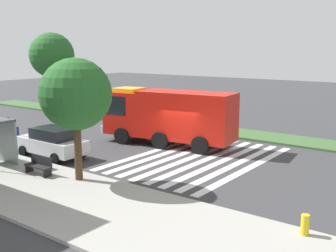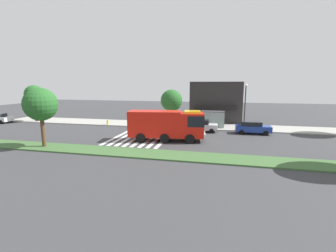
{
  "view_description": "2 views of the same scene",
  "coord_description": "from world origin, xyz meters",
  "px_view_note": "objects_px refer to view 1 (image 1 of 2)",
  "views": [
    {
      "loc": [
        -14.1,
        19.5,
        6.24
      ],
      "look_at": [
        0.34,
        0.11,
        1.67
      ],
      "focal_mm": 44.2,
      "sensor_mm": 36.0,
      "label": 1
    },
    {
      "loc": [
        7.98,
        -28.51,
        6.73
      ],
      "look_at": [
        1.29,
        0.87,
        1.33
      ],
      "focal_mm": 25.42,
      "sensor_mm": 36.0,
      "label": 2
    }
  ],
  "objects_px": {
    "sidewalk_tree_west": "(76,95)",
    "median_tree_center": "(52,55)",
    "fire_hydrant": "(305,225)",
    "parked_car_mid": "(52,142)",
    "fire_truck": "(164,114)",
    "bench_near_shelter": "(39,165)"
  },
  "relations": [
    {
      "from": "fire_truck",
      "to": "bench_near_shelter",
      "type": "xyz_separation_m",
      "value": [
        0.74,
        9.21,
        -1.44
      ]
    },
    {
      "from": "fire_hydrant",
      "to": "sidewalk_tree_west",
      "type": "bearing_deg",
      "value": 2.72
    },
    {
      "from": "parked_car_mid",
      "to": "fire_hydrant",
      "type": "bearing_deg",
      "value": 173.74
    },
    {
      "from": "sidewalk_tree_west",
      "to": "fire_hydrant",
      "type": "height_order",
      "value": "sidewalk_tree_west"
    },
    {
      "from": "parked_car_mid",
      "to": "sidewalk_tree_west",
      "type": "relative_size",
      "value": 0.78
    },
    {
      "from": "fire_truck",
      "to": "sidewalk_tree_west",
      "type": "xyz_separation_m",
      "value": [
        -1.47,
        8.61,
        2.13
      ]
    },
    {
      "from": "fire_truck",
      "to": "parked_car_mid",
      "type": "height_order",
      "value": "fire_truck"
    },
    {
      "from": "median_tree_center",
      "to": "parked_car_mid",
      "type": "bearing_deg",
      "value": 141.55
    },
    {
      "from": "parked_car_mid",
      "to": "sidewalk_tree_west",
      "type": "distance_m",
      "value": 6.18
    },
    {
      "from": "sidewalk_tree_west",
      "to": "median_tree_center",
      "type": "xyz_separation_m",
      "value": [
        20.24,
        -14.49,
        1.35
      ]
    },
    {
      "from": "median_tree_center",
      "to": "fire_hydrant",
      "type": "distance_m",
      "value": 34.17
    },
    {
      "from": "bench_near_shelter",
      "to": "sidewalk_tree_west",
      "type": "xyz_separation_m",
      "value": [
        -2.21,
        -0.6,
        3.57
      ]
    },
    {
      "from": "fire_hydrant",
      "to": "fire_truck",
      "type": "bearing_deg",
      "value": -34.07
    },
    {
      "from": "median_tree_center",
      "to": "bench_near_shelter",
      "type": "bearing_deg",
      "value": 140.07
    },
    {
      "from": "sidewalk_tree_west",
      "to": "median_tree_center",
      "type": "relative_size",
      "value": 0.74
    },
    {
      "from": "bench_near_shelter",
      "to": "fire_hydrant",
      "type": "xyz_separation_m",
      "value": [
        -12.73,
        -1.1,
        -0.1
      ]
    },
    {
      "from": "fire_truck",
      "to": "sidewalk_tree_west",
      "type": "relative_size",
      "value": 1.62
    },
    {
      "from": "bench_near_shelter",
      "to": "median_tree_center",
      "type": "bearing_deg",
      "value": -39.93
    },
    {
      "from": "fire_truck",
      "to": "fire_hydrant",
      "type": "distance_m",
      "value": 14.56
    },
    {
      "from": "bench_near_shelter",
      "to": "median_tree_center",
      "type": "height_order",
      "value": "median_tree_center"
    },
    {
      "from": "fire_truck",
      "to": "fire_hydrant",
      "type": "height_order",
      "value": "fire_truck"
    },
    {
      "from": "fire_hydrant",
      "to": "median_tree_center",
      "type": "bearing_deg",
      "value": -24.46
    }
  ]
}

